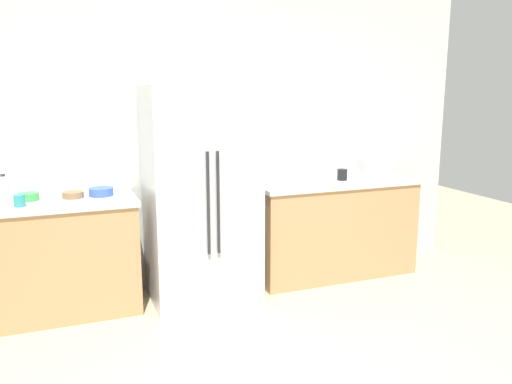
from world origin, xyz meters
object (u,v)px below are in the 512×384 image
(bottle_a, at_px, (4,192))
(bowl_a, at_px, (101,192))
(cup_a, at_px, (19,201))
(cup_b, at_px, (342,175))
(toaster, at_px, (372,169))
(bowl_b, at_px, (73,195))
(bowl_c, at_px, (28,197))
(refrigerator, at_px, (201,195))

(bottle_a, relative_size, bowl_a, 1.16)
(cup_a, xyz_separation_m, cup_b, (2.75, 0.10, 0.01))
(toaster, bearing_deg, bowl_b, 177.06)
(bottle_a, distance_m, cup_b, 2.86)
(cup_a, xyz_separation_m, bowl_a, (0.59, 0.19, -0.01))
(cup_a, relative_size, bowl_b, 0.54)
(cup_b, relative_size, bowl_c, 0.68)
(cup_a, xyz_separation_m, bowl_c, (0.05, 0.20, -0.02))
(refrigerator, height_order, bowl_c, refrigerator)
(toaster, distance_m, bowl_a, 2.46)
(bottle_a, height_order, bowl_c, bottle_a)
(refrigerator, relative_size, cup_a, 20.10)
(bottle_a, bearing_deg, refrigerator, -4.07)
(refrigerator, bearing_deg, bowl_c, 173.36)
(toaster, height_order, cup_a, toaster)
(toaster, bearing_deg, cup_a, -179.11)
(bowl_a, relative_size, bowl_b, 1.16)
(bowl_a, distance_m, bowl_b, 0.21)
(toaster, xyz_separation_m, bowl_c, (-2.99, 0.16, -0.07))
(refrigerator, bearing_deg, bowl_a, 170.11)
(cup_a, bearing_deg, cup_b, 2.14)
(cup_a, distance_m, bowl_a, 0.62)
(refrigerator, height_order, bottle_a, refrigerator)
(toaster, distance_m, bowl_c, 2.99)
(bowl_a, bearing_deg, bowl_b, -179.46)
(refrigerator, bearing_deg, cup_a, -177.94)
(refrigerator, height_order, cup_b, refrigerator)
(bottle_a, bearing_deg, toaster, -1.96)
(bowl_b, bearing_deg, bowl_c, 176.64)
(bottle_a, relative_size, cup_a, 2.50)
(bowl_a, distance_m, bowl_c, 0.54)
(refrigerator, bearing_deg, cup_b, 2.22)
(cup_a, bearing_deg, refrigerator, 2.06)
(cup_b, xyz_separation_m, bowl_b, (-2.38, 0.08, -0.03))
(toaster, bearing_deg, bowl_c, 177.01)
(cup_b, relative_size, bowl_b, 0.64)
(toaster, height_order, cup_b, toaster)
(refrigerator, bearing_deg, toaster, -0.08)
(bowl_a, relative_size, bowl_c, 1.24)
(toaster, xyz_separation_m, bowl_a, (-2.45, 0.14, -0.06))
(refrigerator, height_order, cup_a, refrigerator)
(toaster, bearing_deg, bottle_a, 178.04)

